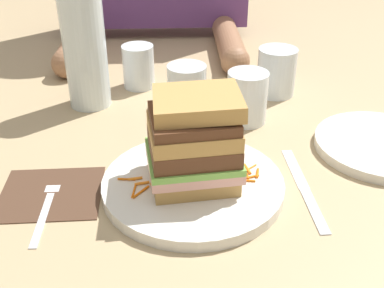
# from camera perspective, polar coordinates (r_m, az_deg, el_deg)

# --- Properties ---
(ground_plane) EXTENTS (3.00, 3.00, 0.00)m
(ground_plane) POSITION_cam_1_polar(r_m,az_deg,el_deg) (0.68, -0.59, -5.03)
(ground_plane) COLOR tan
(main_plate) EXTENTS (0.25, 0.25, 0.02)m
(main_plate) POSITION_cam_1_polar(r_m,az_deg,el_deg) (0.67, 0.11, -4.90)
(main_plate) COLOR white
(main_plate) RESTS_ON ground_plane
(sandwich) EXTENTS (0.13, 0.12, 0.13)m
(sandwich) POSITION_cam_1_polar(r_m,az_deg,el_deg) (0.63, 0.21, 0.30)
(sandwich) COLOR tan
(sandwich) RESTS_ON main_plate
(carrot_shred_0) EXTENTS (0.01, 0.02, 0.00)m
(carrot_shred_0) POSITION_cam_1_polar(r_m,az_deg,el_deg) (0.65, -4.69, -5.26)
(carrot_shred_0) COLOR orange
(carrot_shred_0) RESTS_ON main_plate
(carrot_shred_1) EXTENTS (0.02, 0.03, 0.00)m
(carrot_shred_1) POSITION_cam_1_polar(r_m,az_deg,el_deg) (0.64, -6.13, -5.71)
(carrot_shred_1) COLOR orange
(carrot_shred_1) RESTS_ON main_plate
(carrot_shred_2) EXTENTS (0.01, 0.03, 0.00)m
(carrot_shred_2) POSITION_cam_1_polar(r_m,az_deg,el_deg) (0.65, -6.94, -5.56)
(carrot_shred_2) COLOR orange
(carrot_shred_2) RESTS_ON main_plate
(carrot_shred_3) EXTENTS (0.02, 0.01, 0.00)m
(carrot_shred_3) POSITION_cam_1_polar(r_m,az_deg,el_deg) (0.66, -6.01, -4.69)
(carrot_shred_3) COLOR orange
(carrot_shred_3) RESTS_ON main_plate
(carrot_shred_4) EXTENTS (0.02, 0.01, 0.00)m
(carrot_shred_4) POSITION_cam_1_polar(r_m,az_deg,el_deg) (0.67, -6.81, -4.12)
(carrot_shred_4) COLOR orange
(carrot_shred_4) RESTS_ON main_plate
(carrot_shred_5) EXTENTS (0.02, 0.01, 0.00)m
(carrot_shred_5) POSITION_cam_1_polar(r_m,az_deg,el_deg) (0.67, -7.84, -4.19)
(carrot_shred_5) COLOR orange
(carrot_shred_5) RESTS_ON main_plate
(carrot_shred_6) EXTENTS (0.02, 0.01, 0.00)m
(carrot_shred_6) POSITION_cam_1_polar(r_m,az_deg,el_deg) (0.67, 7.11, -3.91)
(carrot_shred_6) COLOR orange
(carrot_shred_6) RESTS_ON main_plate
(carrot_shred_7) EXTENTS (0.03, 0.01, 0.00)m
(carrot_shred_7) POSITION_cam_1_polar(r_m,az_deg,el_deg) (0.66, 6.46, -4.35)
(carrot_shred_7) COLOR orange
(carrot_shred_7) RESTS_ON main_plate
(carrot_shred_8) EXTENTS (0.02, 0.02, 0.00)m
(carrot_shred_8) POSITION_cam_1_polar(r_m,az_deg,el_deg) (0.69, 6.97, -2.87)
(carrot_shred_8) COLOR orange
(carrot_shred_8) RESTS_ON main_plate
(carrot_shred_9) EXTENTS (0.00, 0.02, 0.00)m
(carrot_shred_9) POSITION_cam_1_polar(r_m,az_deg,el_deg) (0.68, 6.53, -3.44)
(carrot_shred_9) COLOR orange
(carrot_shred_9) RESTS_ON main_plate
(carrot_shred_10) EXTENTS (0.02, 0.01, 0.00)m
(carrot_shred_10) POSITION_cam_1_polar(r_m,az_deg,el_deg) (0.69, 5.56, -2.55)
(carrot_shred_10) COLOR orange
(carrot_shred_10) RESTS_ON main_plate
(carrot_shred_11) EXTENTS (0.02, 0.01, 0.00)m
(carrot_shred_11) POSITION_cam_1_polar(r_m,az_deg,el_deg) (0.69, 5.27, -2.83)
(carrot_shred_11) COLOR orange
(carrot_shred_11) RESTS_ON main_plate
(carrot_shred_12) EXTENTS (0.01, 0.02, 0.00)m
(carrot_shred_12) POSITION_cam_1_polar(r_m,az_deg,el_deg) (0.69, 6.65, -2.98)
(carrot_shred_12) COLOR orange
(carrot_shred_12) RESTS_ON main_plate
(carrot_shred_13) EXTENTS (0.01, 0.02, 0.00)m
(carrot_shred_13) POSITION_cam_1_polar(r_m,az_deg,el_deg) (0.68, 7.85, -3.53)
(carrot_shred_13) COLOR orange
(carrot_shred_13) RESTS_ON main_plate
(napkin_dark) EXTENTS (0.14, 0.13, 0.00)m
(napkin_dark) POSITION_cam_1_polar(r_m,az_deg,el_deg) (0.69, -16.51, -5.64)
(napkin_dark) COLOR #4C3323
(napkin_dark) RESTS_ON ground_plane
(fork) EXTENTS (0.02, 0.17, 0.00)m
(fork) POSITION_cam_1_polar(r_m,az_deg,el_deg) (0.67, -16.92, -6.56)
(fork) COLOR silver
(fork) RESTS_ON napkin_dark
(knife) EXTENTS (0.02, 0.20, 0.00)m
(knife) POSITION_cam_1_polar(r_m,az_deg,el_deg) (0.69, 13.36, -5.31)
(knife) COLOR silver
(knife) RESTS_ON ground_plane
(juice_glass) EXTENTS (0.07, 0.07, 0.09)m
(juice_glass) POSITION_cam_1_polar(r_m,az_deg,el_deg) (0.84, 6.57, 5.18)
(juice_glass) COLOR white
(juice_glass) RESTS_ON ground_plane
(water_bottle) EXTENTS (0.08, 0.08, 0.29)m
(water_bottle) POSITION_cam_1_polar(r_m,az_deg,el_deg) (0.88, -12.83, 12.16)
(water_bottle) COLOR silver
(water_bottle) RESTS_ON ground_plane
(empty_tumbler_0) EXTENTS (0.06, 0.06, 0.09)m
(empty_tumbler_0) POSITION_cam_1_polar(r_m,az_deg,el_deg) (0.98, -6.42, 9.20)
(empty_tumbler_0) COLOR silver
(empty_tumbler_0) RESTS_ON ground_plane
(empty_tumbler_1) EXTENTS (0.07, 0.07, 0.07)m
(empty_tumbler_1) POSITION_cam_1_polar(r_m,az_deg,el_deg) (0.90, -0.63, 7.12)
(empty_tumbler_1) COLOR silver
(empty_tumbler_1) RESTS_ON ground_plane
(empty_tumbler_2) EXTENTS (0.07, 0.07, 0.09)m
(empty_tumbler_2) POSITION_cam_1_polar(r_m,az_deg,el_deg) (0.95, 10.06, 8.51)
(empty_tumbler_2) COLOR silver
(empty_tumbler_2) RESTS_ON ground_plane
(side_plate) EXTENTS (0.21, 0.21, 0.02)m
(side_plate) POSITION_cam_1_polar(r_m,az_deg,el_deg) (0.82, 21.71, -0.13)
(side_plate) COLOR white
(side_plate) RESTS_ON ground_plane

